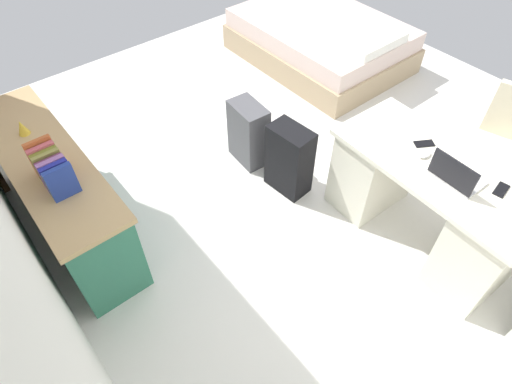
{
  "coord_description": "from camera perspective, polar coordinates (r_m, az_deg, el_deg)",
  "views": [
    {
      "loc": [
        -2.07,
        2.09,
        2.74
      ],
      "look_at": [
        -0.55,
        0.85,
        0.6
      ],
      "focal_mm": 30.23,
      "sensor_mm": 36.0,
      "label": 1
    }
  ],
  "objects": [
    {
      "name": "laptop",
      "position": [
        3.01,
        24.91,
        2.03
      ],
      "size": [
        0.32,
        0.23,
        0.21
      ],
      "color": "#B7B7BC",
      "rests_on": "desk"
    },
    {
      "name": "bed",
      "position": [
        5.34,
        8.57,
        19.2
      ],
      "size": [
        1.9,
        1.4,
        0.58
      ],
      "color": "tan",
      "rests_on": "ground_plane"
    },
    {
      "name": "suitcase_black",
      "position": [
        3.56,
        4.42,
        4.27
      ],
      "size": [
        0.38,
        0.25,
        0.62
      ],
      "primitive_type": "cube",
      "rotation": [
        0.0,
        0.0,
        0.09
      ],
      "color": "black",
      "rests_on": "ground_plane"
    },
    {
      "name": "figurine_small",
      "position": [
        3.5,
        -28.55,
        7.5
      ],
      "size": [
        0.08,
        0.08,
        0.11
      ],
      "primitive_type": "cone",
      "color": "gold",
      "rests_on": "credenza"
    },
    {
      "name": "office_chair",
      "position": [
        3.94,
        29.47,
        4.42
      ],
      "size": [
        0.57,
        0.57,
        0.94
      ],
      "color": "black",
      "rests_on": "ground_plane"
    },
    {
      "name": "suitcase_spare_grey",
      "position": [
        3.83,
        -1.0,
        7.75
      ],
      "size": [
        0.38,
        0.25,
        0.58
      ],
      "primitive_type": "cube",
      "rotation": [
        0.0,
        0.0,
        -0.08
      ],
      "color": "#4C4C51",
      "rests_on": "ground_plane"
    },
    {
      "name": "credenza",
      "position": [
        3.52,
        -24.55,
        -0.09
      ],
      "size": [
        1.8,
        0.48,
        0.75
      ],
      "color": "#2D7056",
      "rests_on": "ground_plane"
    },
    {
      "name": "cell_phone_by_mouse",
      "position": [
        3.24,
        21.36,
        5.98
      ],
      "size": [
        0.13,
        0.15,
        0.01
      ],
      "primitive_type": "cube",
      "rotation": [
        0.0,
        0.0,
        -0.54
      ],
      "color": "black",
      "rests_on": "desk"
    },
    {
      "name": "cell_phone_near_laptop",
      "position": [
        3.11,
        29.7,
        0.26
      ],
      "size": [
        0.09,
        0.15,
        0.01
      ],
      "primitive_type": "cube",
      "rotation": [
        0.0,
        0.0,
        0.17
      ],
      "color": "black",
      "rests_on": "desk"
    },
    {
      "name": "computer_mouse",
      "position": [
        3.13,
        21.45,
        4.66
      ],
      "size": [
        0.06,
        0.1,
        0.03
      ],
      "primitive_type": "ellipsoid",
      "rotation": [
        0.0,
        0.0,
        -0.04
      ],
      "color": "white",
      "rests_on": "desk"
    },
    {
      "name": "book_row",
      "position": [
        2.98,
        -25.29,
        2.72
      ],
      "size": [
        0.35,
        0.17,
        0.24
      ],
      "color": "navy",
      "rests_on": "credenza"
    },
    {
      "name": "ground_plane",
      "position": [
        4.02,
        4.44,
        4.43
      ],
      "size": [
        5.48,
        5.48,
        0.0
      ],
      "primitive_type": "plane",
      "color": "silver"
    },
    {
      "name": "desk",
      "position": [
        3.35,
        21.52,
        -1.15
      ],
      "size": [
        1.46,
        0.72,
        0.75
      ],
      "color": "silver",
      "rests_on": "ground_plane"
    }
  ]
}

